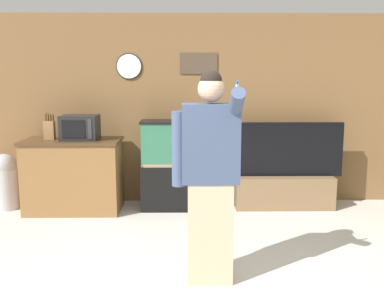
{
  "coord_description": "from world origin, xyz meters",
  "views": [
    {
      "loc": [
        -0.05,
        -3.04,
        1.77
      ],
      "look_at": [
        0.01,
        1.45,
        1.05
      ],
      "focal_mm": 40.0,
      "sensor_mm": 36.0,
      "label": 1
    }
  ],
  "objects": [
    {
      "name": "microwave",
      "position": [
        -1.42,
        2.43,
        1.11
      ],
      "size": [
        0.46,
        0.37,
        0.31
      ],
      "color": "black",
      "rests_on": "counter_island"
    },
    {
      "name": "wall_back_paneled",
      "position": [
        -0.0,
        2.91,
        1.3
      ],
      "size": [
        10.0,
        0.08,
        2.6
      ],
      "color": "brown",
      "rests_on": "ground_plane"
    },
    {
      "name": "tv_on_stand",
      "position": [
        1.26,
        2.56,
        0.34
      ],
      "size": [
        1.57,
        0.4,
        1.16
      ],
      "color": "brown",
      "rests_on": "ground_plane"
    },
    {
      "name": "person_standing",
      "position": [
        0.14,
        0.46,
        0.95
      ],
      "size": [
        0.57,
        0.43,
        1.82
      ],
      "color": "#BCAD89",
      "rests_on": "ground_plane"
    },
    {
      "name": "counter_island",
      "position": [
        -1.53,
        2.43,
        0.48
      ],
      "size": [
        1.25,
        0.64,
        0.95
      ],
      "color": "brown",
      "rests_on": "ground_plane"
    },
    {
      "name": "aquarium_on_stand",
      "position": [
        -0.22,
        2.54,
        0.59
      ],
      "size": [
        0.86,
        0.42,
        1.19
      ],
      "color": "black",
      "rests_on": "ground_plane"
    },
    {
      "name": "trash_bin",
      "position": [
        -2.48,
        2.55,
        0.38
      ],
      "size": [
        0.33,
        0.33,
        0.75
      ],
      "color": "#B7B7BC",
      "rests_on": "ground_plane"
    },
    {
      "name": "knife_block",
      "position": [
        -1.82,
        2.46,
        1.08
      ],
      "size": [
        0.13,
        0.09,
        0.35
      ],
      "color": "olive",
      "rests_on": "counter_island"
    }
  ]
}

